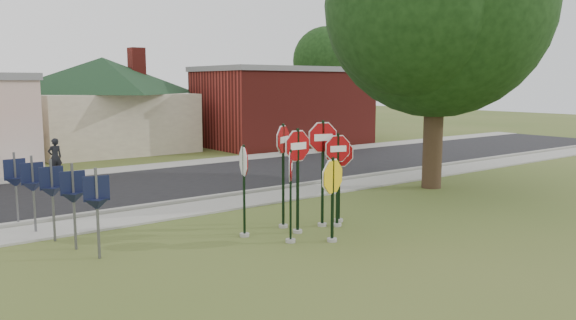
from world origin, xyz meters
TOP-DOWN VIEW (x-y plane):
  - ground at (0.00, 0.00)m, footprint 120.00×120.00m
  - sidewalk_near at (0.00, 5.50)m, footprint 60.00×1.60m
  - road at (0.00, 10.00)m, footprint 60.00×7.00m
  - sidewalk_far at (0.00, 14.30)m, footprint 60.00×1.60m
  - curb at (0.00, 6.50)m, footprint 60.00×0.20m
  - stop_sign_center at (-0.25, 1.55)m, footprint 1.11×0.24m
  - stop_sign_yellow at (-0.08, 0.42)m, footprint 1.14×0.33m
  - stop_sign_left at (-0.92, 0.97)m, footprint 0.66×0.77m
  - stop_sign_right at (1.00, 1.43)m, footprint 0.98×0.27m
  - stop_sign_back_right at (0.69, 1.68)m, footprint 1.09×0.33m
  - stop_sign_back_left at (-0.23, 2.19)m, footprint 0.90×0.51m
  - stop_sign_far_right at (1.37, 1.77)m, footprint 0.86×0.65m
  - stop_sign_far_left at (-1.52, 2.07)m, footprint 0.33×0.95m
  - route_sign_row at (-5.40, 4.50)m, footprint 1.43×4.63m
  - building_house at (2.00, 22.00)m, footprint 11.60×11.60m
  - building_brick at (12.00, 18.50)m, footprint 10.20×6.20m
  - oak_tree at (7.50, 3.50)m, footprint 11.54×10.94m
  - bg_tree_right at (22.00, 26.00)m, footprint 5.60×5.60m
  - pedestrian at (-2.81, 14.12)m, footprint 0.61×0.45m

SIDE VIEW (x-z plane):
  - ground at x=0.00m, z-range 0.00..0.00m
  - road at x=0.00m, z-range 0.00..0.04m
  - sidewalk_near at x=0.00m, z-range 0.00..0.06m
  - sidewalk_far at x=0.00m, z-range 0.00..0.06m
  - curb at x=0.00m, z-range 0.00..0.14m
  - pedestrian at x=-2.81m, z-range 0.06..1.59m
  - route_sign_row at x=-5.40m, z-range 0.22..2.22m
  - stop_sign_yellow at x=-0.08m, z-range 0.21..2.38m
  - stop_sign_left at x=-0.92m, z-range 0.24..2.58m
  - stop_sign_far_left at x=-1.52m, z-range 0.26..2.65m
  - stop_sign_far_right at x=1.37m, z-range 0.28..2.71m
  - stop_sign_right at x=1.00m, z-range 0.30..2.89m
  - stop_sign_center at x=-0.25m, z-range 0.37..3.15m
  - stop_sign_back_left at x=-0.23m, z-range 0.36..3.21m
  - stop_sign_back_right at x=0.69m, z-range 0.41..3.35m
  - building_brick at x=12.00m, z-range 0.03..4.78m
  - building_house at x=2.00m, z-range 0.55..6.75m
  - bg_tree_right at x=22.00m, z-range 1.38..9.78m
  - oak_tree at x=7.50m, z-range 1.28..11.78m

